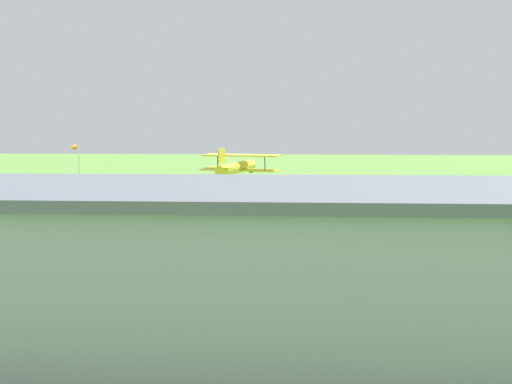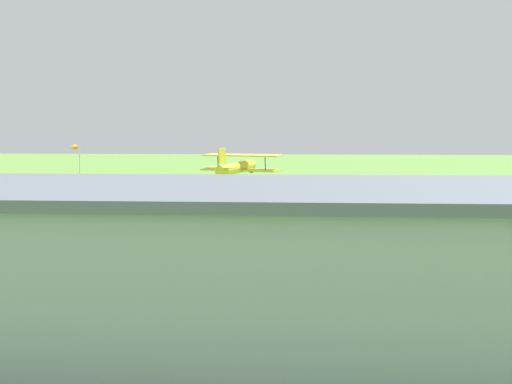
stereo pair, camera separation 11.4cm
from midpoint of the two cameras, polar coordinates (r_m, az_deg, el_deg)
ground_plane at (r=59.75m, az=1.91°, el=-1.97°), size 400.00×400.00×0.00m
hangar at (r=22.81m, az=5.24°, el=-6.22°), size 38.96×13.22×5.47m
biplane at (r=59.30m, az=-1.53°, el=2.26°), size 7.90×6.87×3.47m
windsock at (r=72.13m, az=-15.57°, el=3.43°), size 1.06×1.30×6.30m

